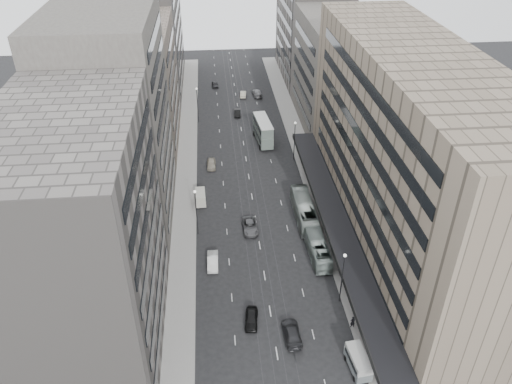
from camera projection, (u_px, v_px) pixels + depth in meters
name	position (u px, v px, depth m)	size (l,w,h in m)	color
ground	(265.00, 280.00, 72.00)	(220.00, 220.00, 0.00)	black
sidewalk_right	(303.00, 152.00, 104.19)	(4.00, 125.00, 0.15)	gray
sidewalk_left	(187.00, 158.00, 102.30)	(4.00, 125.00, 0.15)	gray
department_store	(407.00, 156.00, 72.21)	(19.20, 60.00, 30.00)	#80705D
building_right_mid	(336.00, 72.00, 110.54)	(15.00, 28.00, 24.00)	#4C4741
building_right_far	(312.00, 27.00, 134.48)	(15.00, 32.00, 28.00)	slate
building_left_a	(83.00, 243.00, 55.44)	(15.00, 28.00, 30.00)	slate
building_left_b	(114.00, 123.00, 76.88)	(15.00, 26.00, 34.00)	#4C4741
building_left_c	(137.00, 86.00, 101.87)	(15.00, 28.00, 25.00)	#76665B
building_left_d	(150.00, 34.00, 128.59)	(15.00, 38.00, 28.00)	slate
lamp_right_near	(343.00, 272.00, 65.75)	(0.44, 0.44, 8.32)	#262628
lamp_right_far	(295.00, 136.00, 99.13)	(0.44, 0.44, 8.32)	#262628
lamp_left_near	(196.00, 207.00, 78.41)	(0.44, 0.44, 8.32)	#262628
lamp_left_far	(197.00, 101.00, 114.29)	(0.44, 0.44, 8.32)	#262628
bus_near	(317.00, 246.00, 76.14)	(2.50, 10.70, 2.98)	gray
bus_far	(304.00, 210.00, 83.86)	(2.89, 12.33, 3.44)	#929D96
double_decker	(263.00, 130.00, 106.80)	(3.68, 9.68, 5.18)	slate
vw_microbus	(358.00, 361.00, 58.51)	(2.45, 4.69, 2.44)	slate
panel_van	(201.00, 197.00, 87.81)	(1.98, 3.82, 2.37)	beige
sedan_0	(251.00, 318.00, 64.96)	(1.66, 4.12, 1.40)	black
sedan_1	(213.00, 261.00, 74.37)	(1.58, 4.52, 1.49)	white
sedan_2	(250.00, 226.00, 81.68)	(2.35, 5.11, 1.42)	#555557
sedan_3	(292.00, 333.00, 62.91)	(2.11, 5.20, 1.51)	#232325
sedan_4	(211.00, 164.00, 98.86)	(1.70, 4.23, 1.44)	#A49B88
sedan_5	(237.00, 113.00, 119.60)	(1.42, 4.07, 1.34)	black
sedan_6	(259.00, 124.00, 114.06)	(2.58, 5.61, 1.56)	silver
sedan_7	(257.00, 93.00, 129.93)	(2.16, 5.32, 1.54)	slate
sedan_8	(215.00, 84.00, 135.29)	(1.59, 3.95, 1.35)	black
sedan_9	(243.00, 94.00, 129.55)	(1.45, 4.15, 1.37)	beige
pedestrian	(353.00, 322.00, 63.99)	(0.66, 0.43, 1.81)	black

